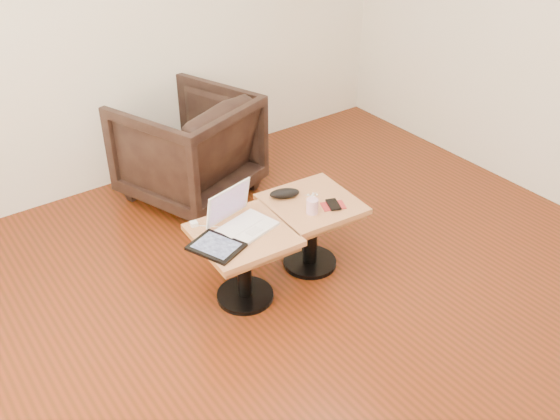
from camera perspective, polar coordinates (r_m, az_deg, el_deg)
room_shell at (r=2.55m, az=4.96°, el=9.38°), size 4.52×4.52×2.71m
side_table_left at (r=3.41m, az=-3.37°, el=-3.62°), size 0.53×0.53×0.45m
side_table_right at (r=3.66m, az=2.87°, el=-0.72°), size 0.53×0.53×0.45m
laptop at (r=3.36m, az=-3.68°, el=-0.92°), size 0.36×0.32×0.22m
tablet at (r=3.23m, az=-5.85°, el=-3.35°), size 0.28×0.31×0.02m
charging_adapter at (r=3.42m, az=-7.87°, el=-1.26°), size 0.05×0.05×0.02m
glasses_case at (r=3.62m, az=0.42°, el=1.54°), size 0.19×0.14×0.06m
striped_cup at (r=3.48m, az=2.96°, el=0.36°), size 0.08×0.08×0.09m
earbuds_tangle at (r=3.65m, az=2.98°, el=1.36°), size 0.07×0.05×0.01m
phone_on_sleeve at (r=3.57m, az=4.89°, el=0.45°), size 0.16×0.13×0.02m
armchair at (r=4.42m, az=-8.43°, el=5.68°), size 1.03×1.04×0.75m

